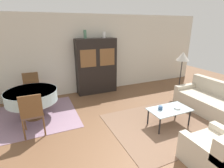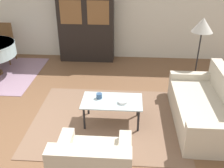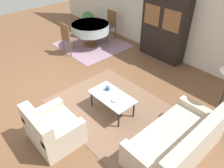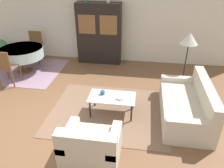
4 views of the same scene
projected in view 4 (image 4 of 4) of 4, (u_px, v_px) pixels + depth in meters
The scene contains 15 objects.
ground_plane at pixel (47, 122), 4.62m from camera, with size 14.00×14.00×0.00m, color brown.
wall_back at pixel (87, 19), 7.09m from camera, with size 10.00×0.06×2.70m.
area_rug at pixel (109, 111), 4.95m from camera, with size 2.60×2.14×0.01m.
dining_rug at pixel (27, 71), 6.81m from camera, with size 2.10×2.04×0.01m.
couch at pixel (187, 106), 4.63m from camera, with size 0.94×1.84×0.84m.
armchair at pixel (91, 147), 3.58m from camera, with size 0.93×0.81×0.81m.
coffee_table at pixel (112, 98), 4.71m from camera, with size 1.00×0.56×0.43m.
display_cabinet at pixel (99, 34), 7.00m from camera, with size 1.40×0.42×1.92m.
dining_table at pixel (22, 53), 6.49m from camera, with size 1.27×1.27×0.76m.
dining_chair_near at pixel (6, 66), 5.77m from camera, with size 0.44×0.44×0.99m.
dining_chair_far at pixel (35, 45), 7.25m from camera, with size 0.44×0.44×0.99m.
floor_lamp at pixel (189, 41), 5.27m from camera, with size 0.42×0.42×1.50m.
cup at pixel (102, 93), 4.75m from camera, with size 0.10×0.10×0.09m.
bowl at pixel (120, 98), 4.60m from camera, with size 0.16×0.16×0.04m.
potted_plant at pixel (1, 48), 7.46m from camera, with size 0.50×0.50×0.70m.
Camera 4 is at (1.92, -3.39, 2.96)m, focal length 35.00 mm.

